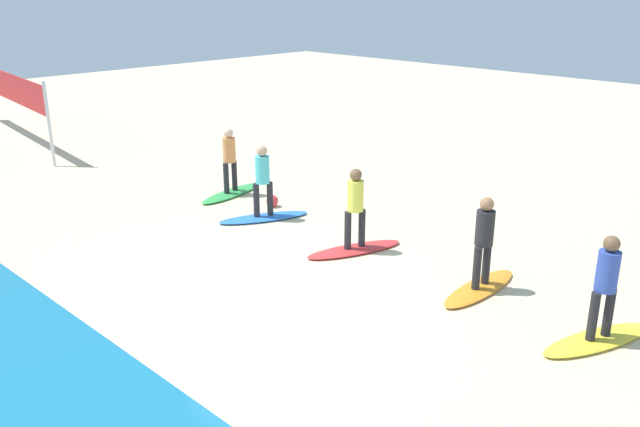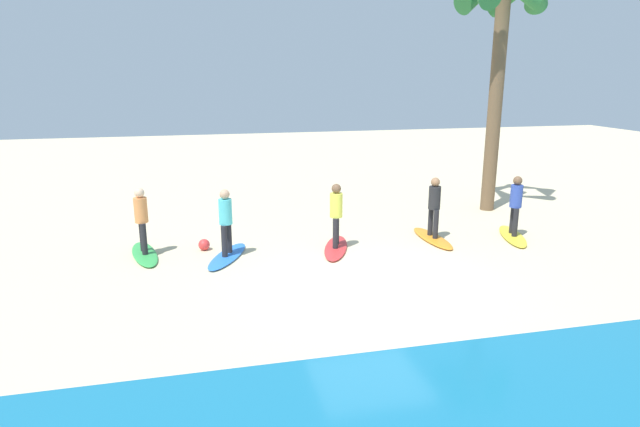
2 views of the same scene
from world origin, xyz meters
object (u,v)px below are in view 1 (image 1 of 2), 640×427
Objects in this scene: surfer_red at (355,203)px; surfboard_red at (354,249)px; surfboard_green at (231,193)px; beach_ball at (272,201)px; surfer_yellow at (606,280)px; surfer_green at (229,155)px; surfboard_orange at (480,288)px; surfer_blue at (263,176)px; surfboard_yellow at (597,340)px; surfer_orange at (484,236)px; surfboard_blue at (264,217)px; volleyball_net at (3,87)px.

surfboard_red is at bearing 0.00° from surfer_red.
surfboard_green is 7.15× the size of beach_ball.
surfer_yellow and surfer_green have the same top height.
surfer_blue reaches higher than surfboard_orange.
surfboard_yellow is at bearing 174.26° from beach_ball.
surfer_red is at bearing 0.00° from surfboard_red.
surfer_orange is 5.57m from surfer_blue.
surfboard_orange is 2.97m from surfer_red.
surfboard_red is at bearing -1.36° from surfer_yellow.
surfboard_orange is 1.28× the size of surfer_blue.
surfer_red is 1.00× the size of surfer_blue.
surfboard_green is at bearing -77.80° from surfboard_red.
surfer_blue is at bearing 126.08° from beach_ball.
surfer_yellow is (0.00, 0.00, 0.99)m from surfboard_yellow.
surfboard_red is (2.79, 0.21, -0.99)m from surfer_orange.
surfer_red is (5.04, -0.12, 0.00)m from surfer_yellow.
surfboard_red and surfboard_green have the same top height.
surfboard_blue is 0.99m from surfer_blue.
surfboard_blue is at bearing -0.72° from surfer_yellow.
volleyball_net is (10.40, 1.38, 0.75)m from surfer_green.
surfer_green is 1.72m from beach_ball.
volleyball_net is (17.97, 0.98, 1.74)m from surfboard_orange.
surfer_red is 0.78× the size of surfboard_blue.
surfer_red is at bearing 114.98° from surfboard_blue.
surfboard_green is 1.28× the size of surfer_green.
surfer_green is (9.82, -0.73, 0.00)m from surfer_yellow.
surfboard_blue is 1.28× the size of surfer_blue.
surfer_orange is 2.97m from surfboard_red.
surfer_green reaches higher than surfboard_orange.
beach_ball is (0.54, -0.74, 0.10)m from surfboard_blue.
beach_ball is (3.32, -0.72, 0.10)m from surfboard_red.
surfer_red is 15.22m from volleyball_net.
surfboard_blue is at bearing 0.44° from surfer_red.
surfer_green is 10.52m from volleyball_net.
surfer_green reaches higher than surfboard_red.
surfer_orange is at bearing -79.24° from surfboard_yellow.
surfer_orange and surfer_red have the same top height.
surfboard_orange is 1.00× the size of surfboard_red.
surfboard_orange is at bearing -175.78° from surfer_red.
surfer_orange is at bearing 176.94° from surfer_green.
surfer_orange is (2.25, -0.33, 0.00)m from surfer_yellow.
surfer_yellow is 5.14m from surfboard_red.
surfer_red is 3.51m from beach_ball.
surfer_red reaches higher than beach_ball.
surfboard_blue is 0.23× the size of volleyball_net.
surfer_green is at bearing -82.95° from surfboard_blue.
surfboard_green is (7.57, -0.41, 0.00)m from surfboard_orange.
surfer_blue is 12.45m from volleyball_net.
surfer_blue is 1.00× the size of surfer_green.
beach_ball reaches higher than surfboard_blue.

